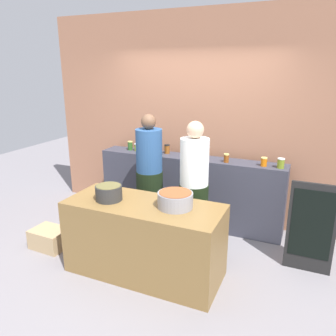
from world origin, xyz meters
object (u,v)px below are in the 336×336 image
(preserve_jar_0, at_px, (130,146))
(preserve_jar_3, at_px, (158,150))
(preserve_jar_1, at_px, (137,147))
(cook_with_tongs, at_px, (150,183))
(cook_in_cap, at_px, (194,196))
(preserve_jar_9, at_px, (281,163))
(preserve_jar_4, at_px, (167,149))
(preserve_jar_7, at_px, (226,158))
(cooking_pot_center, at_px, (175,200))
(bread_crate, at_px, (50,238))
(preserve_jar_2, at_px, (149,149))
(chalkboard_sign, at_px, (311,228))
(preserve_jar_5, at_px, (187,151))
(preserve_jar_6, at_px, (197,153))
(preserve_jar_8, at_px, (264,162))
(cooking_pot_left, at_px, (109,193))

(preserve_jar_0, bearing_deg, preserve_jar_3, -8.36)
(preserve_jar_1, height_order, cook_with_tongs, cook_with_tongs)
(cook_in_cap, bearing_deg, preserve_jar_1, 146.39)
(preserve_jar_3, relative_size, preserve_jar_9, 1.12)
(preserve_jar_4, relative_size, preserve_jar_9, 1.05)
(preserve_jar_7, distance_m, cooking_pot_center, 1.30)
(preserve_jar_1, xyz_separation_m, bread_crate, (-0.52, -1.42, -0.94))
(preserve_jar_2, height_order, chalkboard_sign, preserve_jar_2)
(preserve_jar_0, height_order, preserve_jar_5, preserve_jar_5)
(preserve_jar_1, relative_size, cook_with_tongs, 0.07)
(preserve_jar_0, relative_size, preserve_jar_3, 0.96)
(preserve_jar_2, relative_size, cooking_pot_center, 0.39)
(preserve_jar_6, relative_size, cook_with_tongs, 0.06)
(preserve_jar_4, xyz_separation_m, preserve_jar_8, (1.40, -0.11, -0.01))
(preserve_jar_8, distance_m, cook_with_tongs, 1.51)
(preserve_jar_4, distance_m, preserve_jar_5, 0.33)
(preserve_jar_1, relative_size, preserve_jar_7, 0.95)
(preserve_jar_3, bearing_deg, chalkboard_sign, -15.12)
(preserve_jar_4, bearing_deg, cooking_pot_left, -91.04)
(preserve_jar_5, height_order, cook_with_tongs, cook_with_tongs)
(preserve_jar_8, xyz_separation_m, chalkboard_sign, (0.63, -0.58, -0.54))
(chalkboard_sign, bearing_deg, preserve_jar_9, 126.62)
(preserve_jar_2, relative_size, preserve_jar_3, 1.00)
(preserve_jar_0, relative_size, chalkboard_sign, 0.13)
(preserve_jar_1, distance_m, preserve_jar_4, 0.48)
(preserve_jar_1, xyz_separation_m, cooking_pot_left, (0.45, -1.47, -0.15))
(preserve_jar_2, distance_m, chalkboard_sign, 2.41)
(preserve_jar_2, xyz_separation_m, preserve_jar_6, (0.71, 0.09, -0.02))
(preserve_jar_5, relative_size, preserve_jar_9, 1.14)
(preserve_jar_2, bearing_deg, chalkboard_sign, -14.26)
(cooking_pot_left, height_order, chalkboard_sign, chalkboard_sign)
(preserve_jar_9, bearing_deg, cooking_pot_center, -124.84)
(preserve_jar_1, xyz_separation_m, cook_in_cap, (1.20, -0.79, -0.32))
(preserve_jar_2, height_order, preserve_jar_6, preserve_jar_2)
(preserve_jar_0, height_order, preserve_jar_6, preserve_jar_0)
(preserve_jar_7, relative_size, bread_crate, 0.26)
(preserve_jar_1, xyz_separation_m, cook_with_tongs, (0.50, -0.58, -0.31))
(preserve_jar_5, height_order, preserve_jar_6, preserve_jar_5)
(cooking_pot_center, bearing_deg, preserve_jar_0, 133.85)
(preserve_jar_0, bearing_deg, bread_crate, -105.61)
(cook_in_cap, bearing_deg, preserve_jar_9, 38.99)
(preserve_jar_1, height_order, bread_crate, preserve_jar_1)
(preserve_jar_3, distance_m, preserve_jar_4, 0.14)
(preserve_jar_5, bearing_deg, preserve_jar_8, -3.47)
(preserve_jar_8, bearing_deg, chalkboard_sign, -42.34)
(preserve_jar_7, bearing_deg, cook_with_tongs, -151.08)
(cook_with_tongs, distance_m, cook_in_cap, 0.73)
(preserve_jar_3, height_order, bread_crate, preserve_jar_3)
(preserve_jar_6, bearing_deg, preserve_jar_0, -178.94)
(preserve_jar_4, xyz_separation_m, preserve_jar_7, (0.92, -0.12, -0.01))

